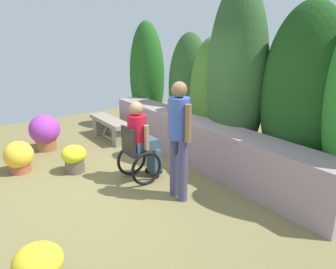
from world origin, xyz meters
TOP-DOWN VIEW (x-y plane):
  - ground_plane at (0.00, 0.00)m, footprint 10.11×10.11m
  - stone_retaining_wall at (0.00, 1.65)m, footprint 5.37×0.58m
  - hedge_backdrop at (0.46, 2.29)m, footprint 6.44×1.20m
  - stone_bench at (-2.34, 0.93)m, footprint 1.39×0.38m
  - person_in_wheelchair at (-0.10, 0.41)m, footprint 0.53×0.66m
  - person_standing_companion at (0.77, 0.54)m, footprint 0.49×0.30m
  - flower_pot_purple_near at (-2.48, -0.47)m, footprint 0.62×0.62m
  - flower_pot_terracotta_by_wall at (1.54, -1.66)m, footprint 0.46×0.46m
  - flower_pot_red_accent at (-1.58, -1.18)m, footprint 0.50×0.50m
  - flower_pot_small_foreground at (-1.02, -0.39)m, footprint 0.43×0.43m

SIDE VIEW (x-z plane):
  - ground_plane at x=0.00m, z-range 0.00..0.00m
  - flower_pot_small_foreground at x=-1.02m, z-range 0.02..0.51m
  - flower_pot_red_accent at x=-1.58m, z-range 0.00..0.56m
  - flower_pot_terracotta_by_wall at x=1.54m, z-range 0.04..0.56m
  - stone_bench at x=-2.34m, z-range 0.07..0.55m
  - flower_pot_purple_near at x=-2.48m, z-range 0.01..0.76m
  - stone_retaining_wall at x=0.00m, z-range 0.00..0.83m
  - person_in_wheelchair at x=-0.10m, z-range -0.04..1.29m
  - person_standing_companion at x=0.77m, z-range 0.14..1.87m
  - hedge_backdrop at x=0.46m, z-range -0.19..3.02m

